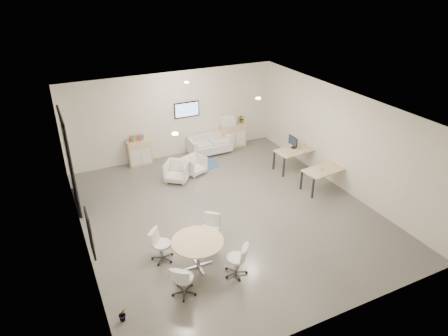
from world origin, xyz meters
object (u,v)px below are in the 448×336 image
sideboard_right (233,135)px  loveseat (209,145)px  armchair_left (177,171)px  desk_front (325,171)px  desk_rear (296,151)px  sideboard_left (140,153)px  armchair_right (194,164)px  round_table (198,244)px

sideboard_right → loveseat: bearing=-172.2°
armchair_left → desk_front: 4.85m
sideboard_right → desk_rear: sideboard_right is taller
sideboard_left → loveseat: (2.69, -0.17, -0.14)m
sideboard_right → loveseat: size_ratio=0.59×
armchair_right → desk_rear: 3.59m
loveseat → sideboard_left: bearing=175.3°
armchair_left → round_table: bearing=-66.9°
armchair_right → desk_front: 4.41m
loveseat → armchair_right: loveseat is taller
armchair_right → desk_front: bearing=-61.7°
sideboard_right → armchair_left: (-3.00, -1.76, -0.10)m
sideboard_right → armchair_left: bearing=-149.7°
round_table → desk_rear: bearing=33.1°
desk_rear → loveseat: bearing=124.7°
sideboard_left → desk_rear: sideboard_left is taller
desk_rear → desk_front: 1.60m
desk_rear → round_table: 6.08m
armchair_left → round_table: (-1.01, -4.32, 0.29)m
armchair_left → desk_rear: 4.22m
desk_front → desk_rear: bearing=84.1°
loveseat → armchair_right: 1.79m
sideboard_left → armchair_left: bearing=-66.0°
sideboard_right → armchair_right: (-2.27, -1.51, -0.14)m
desk_front → round_table: bearing=-167.3°
round_table → sideboard_right: bearing=56.6°
armchair_right → sideboard_left: bearing=113.4°
armchair_right → desk_front: desk_front is taller
desk_rear → sideboard_right: bearing=106.2°
sideboard_right → desk_rear: 2.97m
loveseat → round_table: bearing=-117.2°
sideboard_left → loveseat: 2.70m
sideboard_right → armchair_left: sideboard_right is taller
loveseat → desk_rear: 3.42m
sideboard_right → desk_front: sideboard_right is taller
loveseat → sideboard_right: bearing=6.7°
desk_front → round_table: (-5.09, -1.72, 0.01)m
sideboard_right → round_table: bearing=-123.4°
loveseat → round_table: (-2.90, -5.92, 0.34)m
armchair_left → armchair_right: armchair_left is taller
sideboard_right → desk_front: (1.09, -4.36, 0.18)m
sideboard_left → armchair_left: 1.94m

